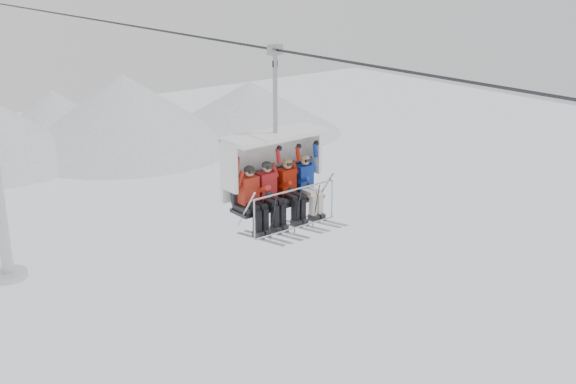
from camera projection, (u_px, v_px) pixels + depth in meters
haul_cable at (288, 52)px, 15.01m from camera, size 0.06×50.00×0.06m
chairlift_carrier at (272, 166)px, 16.27m from camera, size 2.42×1.17×3.98m
skier_far_left at (252, 197)px, 15.72m from camera, size 0.41×1.69×1.63m
skier_center_left at (269, 192)px, 16.00m from camera, size 0.41×1.69×1.65m
skier_center_right at (290, 188)px, 16.35m from camera, size 0.40×1.69×1.59m
skier_far_right at (307, 183)px, 16.66m from camera, size 0.39×1.69×1.57m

